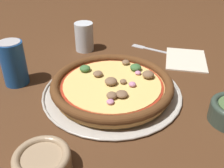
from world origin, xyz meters
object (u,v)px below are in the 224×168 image
pizza (112,85)px  bowl_near (43,162)px  beverage_can (14,63)px  napkin (186,59)px  drinking_cup (84,37)px  pizza_tray (112,92)px  fork (155,50)px

pizza → bowl_near: bearing=5.0°
bowl_near → beverage_can: size_ratio=0.83×
napkin → beverage_can: bearing=-43.5°
drinking_cup → napkin: drinking_cup is taller
drinking_cup → beverage_can: bearing=-6.7°
drinking_cup → napkin: bearing=107.8°
bowl_near → beverage_can: bearing=-124.1°
pizza_tray → drinking_cup: bearing=-129.6°
pizza_tray → napkin: 0.31m
pizza_tray → beverage_can: (0.09, -0.26, 0.06)m
napkin → fork: napkin is taller
pizza → beverage_can: beverage_can is taller
pizza → beverage_can: 0.27m
bowl_near → fork: size_ratio=0.52×
pizza_tray → drinking_cup: 0.29m
fork → bowl_near: bearing=92.4°
bowl_near → napkin: bowl_near is taller
napkin → drinking_cup: bearing=-72.2°
pizza → beverage_can: bearing=-70.2°
drinking_cup → beverage_can: beverage_can is taller
bowl_near → napkin: 0.58m
pizza → fork: (-0.31, -0.01, -0.02)m
pizza → beverage_can: size_ratio=2.57×
pizza → drinking_cup: 0.29m
napkin → bowl_near: bearing=-8.2°
drinking_cup → napkin: 0.35m
napkin → fork: bearing=-98.3°
pizza_tray → napkin: size_ratio=1.89×
pizza_tray → napkin: same height
drinking_cup → bowl_near: bearing=28.0°
fork → napkin: bearing=170.8°
bowl_near → beverage_can: beverage_can is taller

